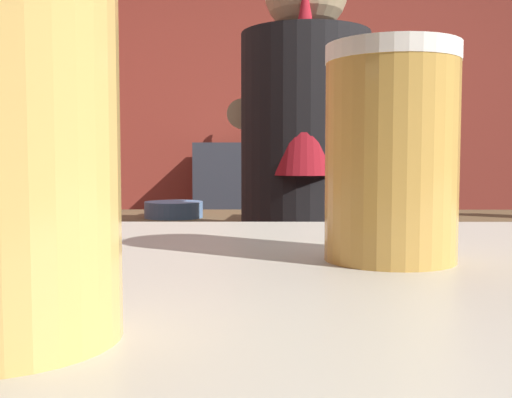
{
  "coord_description": "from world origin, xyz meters",
  "views": [
    {
      "loc": [
        -0.09,
        -1.35,
        1.12
      ],
      "look_at": [
        -0.1,
        -0.75,
        1.08
      ],
      "focal_mm": 41.61,
      "sensor_mm": 36.0,
      "label": 1
    }
  ],
  "objects_px": {
    "pint_glass_far": "(391,154)",
    "bottle_hot_sauce": "(250,125)",
    "bottle_vinegar": "(292,131)",
    "mixing_bowl": "(174,210)",
    "pint_glass_near": "(1,136)",
    "chefs_knife": "(379,217)",
    "bartender": "(305,217)"
  },
  "relations": [
    {
      "from": "bartender",
      "to": "pint_glass_far",
      "type": "distance_m",
      "value": 1.23
    },
    {
      "from": "mixing_bowl",
      "to": "pint_glass_far",
      "type": "relative_size",
      "value": 1.56
    },
    {
      "from": "bottle_vinegar",
      "to": "mixing_bowl",
      "type": "bearing_deg",
      "value": -109.36
    },
    {
      "from": "pint_glass_far",
      "to": "mixing_bowl",
      "type": "bearing_deg",
      "value": 102.61
    },
    {
      "from": "pint_glass_far",
      "to": "bottle_hot_sauce",
      "type": "xyz_separation_m",
      "value": [
        -0.13,
        3.0,
        0.18
      ]
    },
    {
      "from": "pint_glass_far",
      "to": "bottle_vinegar",
      "type": "xyz_separation_m",
      "value": [
        0.1,
        3.01,
        0.15
      ]
    },
    {
      "from": "pint_glass_far",
      "to": "bottle_vinegar",
      "type": "relative_size",
      "value": 0.71
    },
    {
      "from": "mixing_bowl",
      "to": "pint_glass_far",
      "type": "bearing_deg",
      "value": -77.39
    },
    {
      "from": "mixing_bowl",
      "to": "pint_glass_near",
      "type": "relative_size",
      "value": 1.46
    },
    {
      "from": "chefs_knife",
      "to": "pint_glass_far",
      "type": "xyz_separation_m",
      "value": [
        -0.32,
        -1.63,
        0.2
      ]
    },
    {
      "from": "pint_glass_far",
      "to": "bottle_vinegar",
      "type": "distance_m",
      "value": 3.01
    },
    {
      "from": "pint_glass_near",
      "to": "bottle_hot_sauce",
      "type": "distance_m",
      "value": 3.16
    },
    {
      "from": "bartender",
      "to": "pint_glass_near",
      "type": "xyz_separation_m",
      "value": [
        -0.21,
        -1.38,
        0.16
      ]
    },
    {
      "from": "pint_glass_far",
      "to": "bottle_hot_sauce",
      "type": "distance_m",
      "value": 3.0
    },
    {
      "from": "bottle_vinegar",
      "to": "bartender",
      "type": "bearing_deg",
      "value": -91.94
    },
    {
      "from": "bottle_vinegar",
      "to": "pint_glass_near",
      "type": "bearing_deg",
      "value": -94.81
    },
    {
      "from": "pint_glass_near",
      "to": "mixing_bowl",
      "type": "bearing_deg",
      "value": 96.52
    },
    {
      "from": "mixing_bowl",
      "to": "bartender",
      "type": "bearing_deg",
      "value": -46.54
    },
    {
      "from": "chefs_knife",
      "to": "bottle_hot_sauce",
      "type": "relative_size",
      "value": 0.92
    },
    {
      "from": "pint_glass_near",
      "to": "pint_glass_far",
      "type": "distance_m",
      "value": 0.23
    },
    {
      "from": "pint_glass_near",
      "to": "bottle_vinegar",
      "type": "bearing_deg",
      "value": 85.19
    },
    {
      "from": "pint_glass_far",
      "to": "bottle_hot_sauce",
      "type": "relative_size",
      "value": 0.49
    },
    {
      "from": "chefs_knife",
      "to": "pint_glass_far",
      "type": "relative_size",
      "value": 1.88
    },
    {
      "from": "chefs_knife",
      "to": "bottle_vinegar",
      "type": "relative_size",
      "value": 1.34
    },
    {
      "from": "pint_glass_near",
      "to": "chefs_knife",
      "type": "bearing_deg",
      "value": 74.78
    },
    {
      "from": "pint_glass_near",
      "to": "bottle_vinegar",
      "type": "distance_m",
      "value": 3.18
    },
    {
      "from": "bottle_vinegar",
      "to": "bottle_hot_sauce",
      "type": "bearing_deg",
      "value": -176.74
    },
    {
      "from": "mixing_bowl",
      "to": "chefs_knife",
      "type": "xyz_separation_m",
      "value": [
        0.69,
        -0.03,
        -0.02
      ]
    },
    {
      "from": "pint_glass_near",
      "to": "pint_glass_far",
      "type": "height_order",
      "value": "pint_glass_near"
    },
    {
      "from": "pint_glass_far",
      "to": "bottle_vinegar",
      "type": "height_order",
      "value": "bottle_vinegar"
    },
    {
      "from": "bartender",
      "to": "bottle_vinegar",
      "type": "bearing_deg",
      "value": 3.13
    },
    {
      "from": "bottle_hot_sauce",
      "to": "pint_glass_far",
      "type": "bearing_deg",
      "value": -87.48
    }
  ]
}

